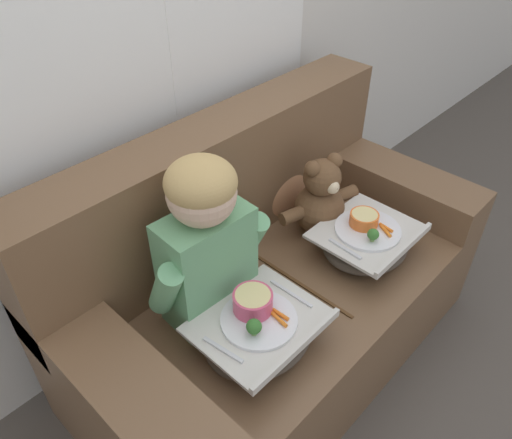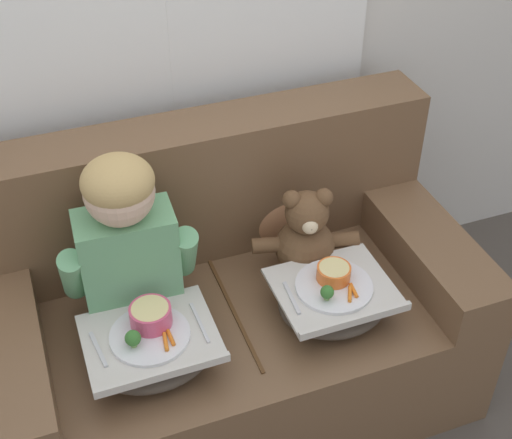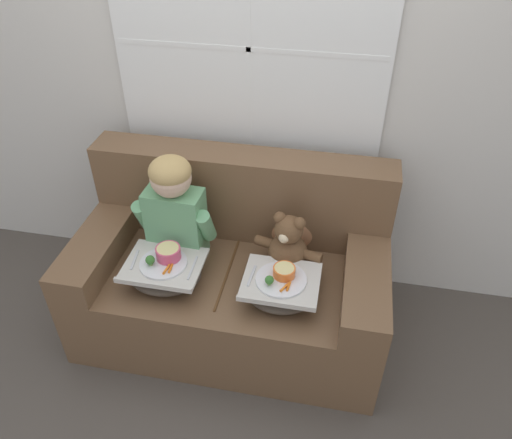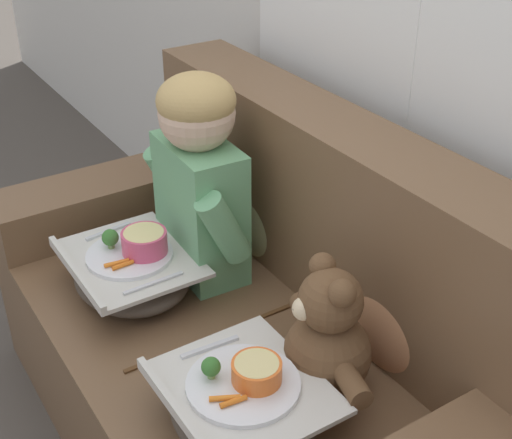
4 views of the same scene
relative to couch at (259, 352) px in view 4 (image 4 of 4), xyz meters
name	(u,v)px [view 4 (image 4 of 4)]	position (x,y,z in m)	size (l,w,h in m)	color
couch	(259,352)	(0.00, 0.00, 0.00)	(1.63, 0.87, 0.96)	brown
throw_pillow_behind_child	(258,204)	(-0.30, 0.19, 0.27)	(0.33, 0.16, 0.34)	tan
throw_pillow_behind_teddy	(393,307)	(0.30, 0.19, 0.27)	(0.33, 0.16, 0.34)	#B2754C
child_figure	(199,168)	(-0.30, -0.01, 0.44)	(0.43, 0.21, 0.60)	#66A370
teddy_bear	(326,339)	(0.30, -0.01, 0.26)	(0.37, 0.26, 0.34)	brown
lap_tray_child	(132,271)	(-0.30, -0.23, 0.18)	(0.39, 0.32, 0.19)	#473D33
lap_tray_teddy	(243,403)	(0.30, -0.23, 0.18)	(0.37, 0.33, 0.18)	#473D33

